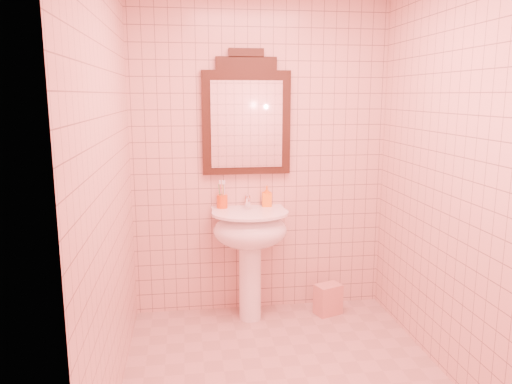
{
  "coord_description": "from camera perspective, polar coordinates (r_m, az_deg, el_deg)",
  "views": [
    {
      "loc": [
        -0.58,
        -2.75,
        1.73
      ],
      "look_at": [
        -0.11,
        0.55,
        1.08
      ],
      "focal_mm": 35.0,
      "sensor_mm": 36.0,
      "label": 1
    }
  ],
  "objects": [
    {
      "name": "toothbrush_cup",
      "position": [
        3.86,
        -3.89,
        -1.06
      ],
      "size": [
        0.08,
        0.08,
        0.19
      ],
      "rotation": [
        0.0,
        0.0,
        -0.24
      ],
      "color": "#D64A12",
      "rests_on": "pedestal_sink"
    },
    {
      "name": "mirror",
      "position": [
        3.85,
        -1.1,
        8.54
      ],
      "size": [
        0.68,
        0.06,
        0.95
      ],
      "color": "black",
      "rests_on": "back_wall"
    },
    {
      "name": "pedestal_sink",
      "position": [
        3.8,
        -0.68,
        -5.21
      ],
      "size": [
        0.58,
        0.58,
        0.86
      ],
      "color": "white",
      "rests_on": "floor"
    },
    {
      "name": "soap_dispenser",
      "position": [
        3.91,
        1.24,
        -0.48
      ],
      "size": [
        0.08,
        0.08,
        0.16
      ],
      "primitive_type": "imported",
      "rotation": [
        0.0,
        0.0,
        -0.09
      ],
      "color": "orange",
      "rests_on": "pedestal_sink"
    },
    {
      "name": "back_wall",
      "position": [
        3.92,
        0.5,
        4.07
      ],
      "size": [
        2.0,
        0.02,
        2.5
      ],
      "primitive_type": "cube",
      "color": "#DFAC9C",
      "rests_on": "floor"
    },
    {
      "name": "floor",
      "position": [
        3.3,
        3.5,
        -20.54
      ],
      "size": [
        2.2,
        2.2,
        0.0
      ],
      "primitive_type": "plane",
      "color": "tan",
      "rests_on": "ground"
    },
    {
      "name": "faucet",
      "position": [
        3.87,
        -0.95,
        -0.98
      ],
      "size": [
        0.04,
        0.16,
        0.11
      ],
      "color": "white",
      "rests_on": "pedestal_sink"
    },
    {
      "name": "towel",
      "position": [
        4.11,
        8.24,
        -12.03
      ],
      "size": [
        0.23,
        0.2,
        0.24
      ],
      "primitive_type": "cube",
      "rotation": [
        0.0,
        0.0,
        0.36
      ],
      "color": "#E19284",
      "rests_on": "floor"
    }
  ]
}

